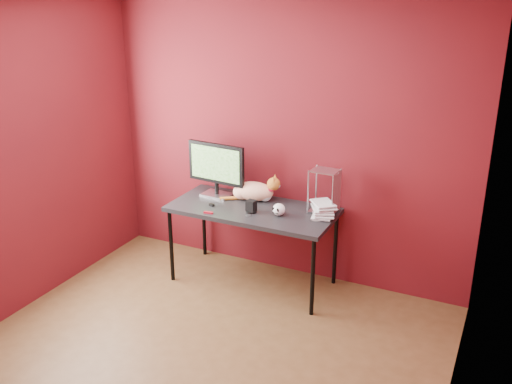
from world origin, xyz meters
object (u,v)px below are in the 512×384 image
at_px(desk, 253,213).
at_px(book_stack, 317,140).
at_px(cat, 254,191).
at_px(monitor, 216,167).
at_px(speaker, 251,207).
at_px(skull_mug, 279,209).

distance_m(desk, book_stack, 0.93).
distance_m(desk, cat, 0.24).
relative_size(desk, cat, 2.79).
relative_size(cat, book_stack, 0.40).
height_order(desk, book_stack, book_stack).
bearing_deg(monitor, speaker, -21.06).
height_order(skull_mug, speaker, speaker).
bearing_deg(desk, book_stack, 6.38).
bearing_deg(book_stack, speaker, -162.81).
distance_m(desk, monitor, 0.57).
bearing_deg(speaker, cat, 118.02).
xyz_separation_m(desk, cat, (-0.07, 0.18, 0.14)).
xyz_separation_m(desk, speaker, (0.04, -0.10, 0.10)).
xyz_separation_m(monitor, speaker, (0.48, -0.23, -0.24)).
xyz_separation_m(desk, book_stack, (0.57, 0.06, 0.73)).
distance_m(cat, speaker, 0.30).
distance_m(monitor, cat, 0.42).
relative_size(desk, skull_mug, 12.90).
xyz_separation_m(desk, monitor, (-0.44, 0.13, 0.34)).
xyz_separation_m(cat, book_stack, (0.64, -0.11, 0.59)).
height_order(monitor, cat, monitor).
relative_size(cat, skull_mug, 4.63).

